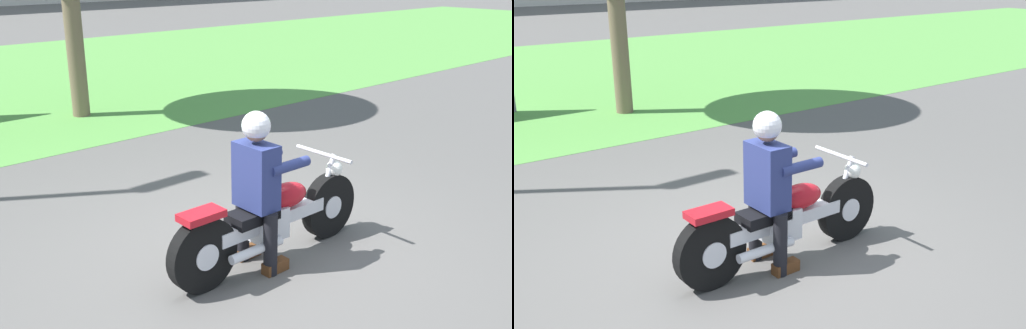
{
  "view_description": "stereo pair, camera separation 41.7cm",
  "coord_description": "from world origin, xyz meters",
  "views": [
    {
      "loc": [
        -3.24,
        -3.6,
        2.51
      ],
      "look_at": [
        0.02,
        -0.04,
        0.85
      ],
      "focal_mm": 41.18,
      "sensor_mm": 36.0,
      "label": 1
    },
    {
      "loc": [
        -2.92,
        -3.87,
        2.51
      ],
      "look_at": [
        0.02,
        -0.04,
        0.85
      ],
      "focal_mm": 41.18,
      "sensor_mm": 36.0,
      "label": 2
    }
  ],
  "objects": [
    {
      "name": "ground",
      "position": [
        0.0,
        0.0,
        0.0
      ],
      "size": [
        120.0,
        120.0,
        0.0
      ],
      "primitive_type": "plane",
      "color": "#565451"
    },
    {
      "name": "rider_lead",
      "position": [
        -0.14,
        -0.23,
        0.81
      ],
      "size": [
        0.55,
        0.48,
        1.39
      ],
      "rotation": [
        0.0,
        0.0,
        -0.01
      ],
      "color": "black",
      "rests_on": "ground"
    },
    {
      "name": "motorcycle_lead",
      "position": [
        0.03,
        -0.24,
        0.39
      ],
      "size": [
        2.13,
        0.66,
        0.87
      ],
      "rotation": [
        0.0,
        0.0,
        -0.01
      ],
      "color": "black",
      "rests_on": "ground"
    }
  ]
}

